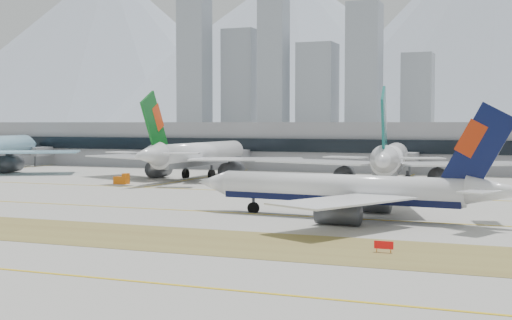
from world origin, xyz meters
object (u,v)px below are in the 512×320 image
at_px(widebody_cathay, 391,160).
at_px(terminal, 335,145).
at_px(taxiing_airliner, 350,191).
at_px(widebody_eva, 197,156).

relative_size(widebody_cathay, terminal, 0.22).
height_order(widebody_cathay, terminal, widebody_cathay).
bearing_deg(taxiing_airliner, widebody_eva, -42.73).
bearing_deg(widebody_cathay, terminal, 19.31).
distance_m(widebody_eva, widebody_cathay, 52.23).
height_order(taxiing_airliner, widebody_eva, widebody_eva).
bearing_deg(widebody_eva, widebody_cathay, -92.70).
bearing_deg(widebody_cathay, widebody_eva, 79.79).
bearing_deg(taxiing_airliner, terminal, -68.94).
height_order(widebody_eva, terminal, widebody_eva).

